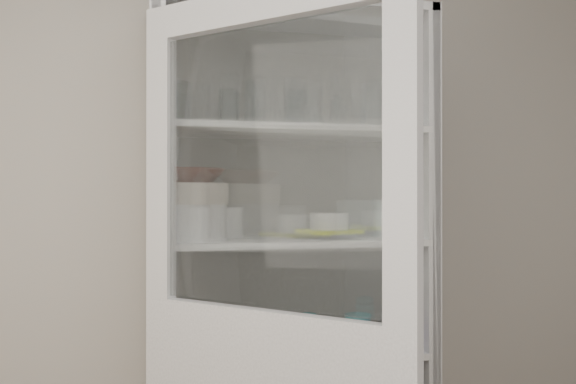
{
  "coord_description": "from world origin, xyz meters",
  "views": [
    {
      "loc": [
        -0.35,
        -1.02,
        1.42
      ],
      "look_at": [
        0.2,
        1.27,
        1.43
      ],
      "focal_mm": 40.0,
      "sensor_mm": 36.0,
      "label": 1
    }
  ],
  "objects": [
    {
      "name": "white_canister",
      "position": [
        -0.21,
        1.29,
        0.92
      ],
      "size": [
        0.11,
        0.11,
        0.11
      ],
      "primitive_type": "cylinder",
      "rotation": [
        0.0,
        0.0,
        -0.15
      ],
      "color": "white",
      "rests_on": "shelf_mugs"
    },
    {
      "name": "grey_bowl_stack",
      "position": [
        0.6,
        1.26,
        1.33
      ],
      "size": [
        0.14,
        0.14,
        0.14
      ],
      "primitive_type": "cylinder",
      "color": "silver",
      "rests_on": "shelf_plates"
    },
    {
      "name": "cream_bowl",
      "position": [
        -0.15,
        1.2,
        1.42
      ],
      "size": [
        0.31,
        0.31,
        0.07
      ],
      "primitive_type": "cylinder",
      "rotation": [
        0.0,
        0.0,
        -0.43
      ],
      "color": "beige",
      "rests_on": "plate_stack_front"
    },
    {
      "name": "tumbler_9",
      "position": [
        0.23,
        1.27,
        1.73
      ],
      "size": [
        0.08,
        0.08,
        0.13
      ],
      "primitive_type": "cylinder",
      "rotation": [
        0.0,
        0.0,
        -0.18
      ],
      "color": "silver",
      "rests_on": "shelf_glass"
    },
    {
      "name": "tumbler_8",
      "position": [
        -0.02,
        1.24,
        1.73
      ],
      "size": [
        0.08,
        0.08,
        0.13
      ],
      "primitive_type": "cylinder",
      "rotation": [
        0.0,
        0.0,
        -0.22
      ],
      "color": "silver",
      "rests_on": "shelf_glass"
    },
    {
      "name": "goblet_3",
      "position": [
        0.41,
        1.34,
        1.74
      ],
      "size": [
        0.07,
        0.07,
        0.15
      ],
      "primitive_type": null,
      "color": "silver",
      "rests_on": "shelf_glass"
    },
    {
      "name": "measuring_cups",
      "position": [
        0.04,
        1.22,
        0.88
      ],
      "size": [
        0.1,
        0.1,
        0.04
      ],
      "primitive_type": "cylinder",
      "color": "silver",
      "rests_on": "shelf_mugs"
    },
    {
      "name": "tumbler_5",
      "position": [
        0.46,
        1.11,
        1.74
      ],
      "size": [
        0.08,
        0.08,
        0.15
      ],
      "primitive_type": "cylinder",
      "rotation": [
        0.0,
        0.0,
        -0.09
      ],
      "color": "silver",
      "rests_on": "shelf_glass"
    },
    {
      "name": "tumbler_7",
      "position": [
        -0.19,
        1.26,
        1.74
      ],
      "size": [
        0.08,
        0.08,
        0.15
      ],
      "primitive_type": "cylinder",
      "rotation": [
        0.0,
        0.0,
        0.01
      ],
      "color": "silver",
      "rests_on": "shelf_glass"
    },
    {
      "name": "wall_back",
      "position": [
        0.0,
        1.5,
        1.3
      ],
      "size": [
        3.6,
        0.02,
        2.6
      ],
      "primitive_type": "cube",
      "color": "beige",
      "rests_on": "ground"
    },
    {
      "name": "mug_teal",
      "position": [
        0.49,
        1.32,
        0.91
      ],
      "size": [
        0.14,
        0.14,
        0.1
      ],
      "primitive_type": "imported",
      "rotation": [
        0.0,
        0.0,
        -0.36
      ],
      "color": "teal",
      "rests_on": "shelf_mugs"
    },
    {
      "name": "plate_stack_back",
      "position": [
        -0.05,
        1.39,
        1.32
      ],
      "size": [
        0.19,
        0.19,
        0.11
      ],
      "primitive_type": "cylinder",
      "color": "white",
      "rests_on": "shelf_plates"
    },
    {
      "name": "pantry_cabinet",
      "position": [
        0.2,
        1.34,
        0.94
      ],
      "size": [
        1.0,
        0.45,
        2.1
      ],
      "color": "silver",
      "rests_on": "floor"
    },
    {
      "name": "tumbler_2",
      "position": [
        0.06,
        1.16,
        1.74
      ],
      "size": [
        0.08,
        0.08,
        0.15
      ],
      "primitive_type": "cylinder",
      "rotation": [
        0.0,
        0.0,
        0.02
      ],
      "color": "silver",
      "rests_on": "shelf_glass"
    },
    {
      "name": "tumbler_0",
      "position": [
        -0.21,
        1.17,
        1.73
      ],
      "size": [
        0.08,
        0.08,
        0.14
      ],
      "primitive_type": "cylinder",
      "rotation": [
        0.0,
        0.0,
        -0.16
      ],
      "color": "silver",
      "rests_on": "shelf_glass"
    },
    {
      "name": "yellow_trivet",
      "position": [
        0.35,
        1.25,
        1.28
      ],
      "size": [
        0.23,
        0.23,
        0.01
      ],
      "primitive_type": "cube",
      "rotation": [
        0.0,
        0.0,
        0.3
      ],
      "color": "yellow",
      "rests_on": "glass_platter"
    },
    {
      "name": "mug_white",
      "position": [
        0.41,
        1.18,
        0.91
      ],
      "size": [
        0.12,
        0.12,
        0.1
      ],
      "primitive_type": "imported",
      "rotation": [
        0.0,
        0.0,
        0.23
      ],
      "color": "white",
      "rests_on": "shelf_mugs"
    },
    {
      "name": "goblet_1",
      "position": [
        0.27,
        1.39,
        1.75
      ],
      "size": [
        0.08,
        0.08,
        0.18
      ],
      "primitive_type": null,
      "color": "silver",
      "rests_on": "shelf_glass"
    },
    {
      "name": "terracotta_bowl",
      "position": [
        -0.15,
        1.2,
        1.49
      ],
      "size": [
        0.25,
        0.25,
        0.05
      ],
      "primitive_type": "imported",
      "rotation": [
        0.0,
        0.0,
        -0.22
      ],
      "color": "#4D251C",
      "rests_on": "cream_bowl"
    },
    {
      "name": "tumbler_3",
      "position": [
        0.25,
        1.12,
        1.73
      ],
      "size": [
        0.1,
        0.1,
        0.15
      ],
      "primitive_type": "cylinder",
      "rotation": [
        0.0,
        0.0,
        -0.43
      ],
      "color": "silver",
      "rests_on": "shelf_glass"
    },
    {
      "name": "goblet_0",
      "position": [
        -0.17,
        1.39,
        1.75
      ],
      "size": [
        0.08,
        0.08,
        0.17
      ],
      "primitive_type": null,
      "color": "silver",
      "rests_on": "shelf_glass"
    },
    {
      "name": "tumbler_6",
      "position": [
        0.61,
        1.13,
        1.73
      ],
      "size": [
        0.09,
        0.09,
        0.14
      ],
      "primitive_type": "cylinder",
      "rotation": [
        0.0,
        0.0,
        0.38
      ],
      "color": "silver",
      "rests_on": "shelf_glass"
    },
    {
      "name": "goblet_2",
      "position": [
        0.25,
        1.36,
        1.75
      ],
      "size": [
        0.08,
        0.08,
        0.18
      ],
      "primitive_type": null,
      "color": "silver",
      "rests_on": "shelf_glass"
    },
    {
      "name": "tumbler_1",
      "position": [
        -0.2,
        1.14,
        1.72
      ],
      "size": [
        0.08,
        0.08,
        0.13
      ],
      "primitive_type": "cylinder",
      "rotation": [
        0.0,
        0.0,
        -0.26
      ],
      "color": "silver",
      "rests_on": "shelf_glass"
    },
    {
      "name": "teal_jar",
      "position": [
        0.29,
        1.32,
        0.91
      ],
      "size": [
        0.08,
        0.08,
        0.1
      ],
      "color": "teal",
      "rests_on": "shelf_mugs"
    },
    {
      "name": "white_ramekin",
      "position": [
        0.35,
        1.25,
        1.32
      ],
      "size": [
        0.16,
        0.16,
        0.06
      ],
      "primitive_type": "cylinder",
      "rotation": [
        0.0,
        0.0,
        0.16
      ],
      "color": "white",
      "rests_on": "yellow_trivet"
    },
    {
      "name": "plate_stack_front",
      "position": [
        -0.15,
        1.2,
        1.32
      ],
      "size": [
        0.22,
        0.22,
        0.13
      ],
      "primitive_type": "cylinder",
      "color": "white",
      "rests_on": "shelf_plates"
    },
    {
      "name": "mug_blue",
      "position": [
        0.61,
        1.21,
        0.91
      ],
      "size": [
        0.16,
        0.16,
        0.1
      ],
      "primitive_type": "imported",
      "rotation": [
        0.0,
        0.0,
        -0.26
      ],
      "color": "navy",
      "rests_on": "shelf_mugs"
    },
    {
      "name": "tumbler_4",
      "position": [
        0.19,
        1.11,
        1.74
      ],
      "size": [
        0.09,
        0.09,
        0.15
      ],
      "primitive_type": "cylinder",
      "rotation": [
        0.0,
        0.0,
        -0.29
      ],
      "color": "silver",
      "rests_on": "shelf_glass"
    },
    {
      "name": "glass_platter",
      "position": [
        0.35,
        1.25,
        1.27
      ],
      "size": [
        0.39,
        0.39,
        0.02
      ],
      "primitive_type": "cylinder",
      "rotation": [
        0.0,
        0.0,
        -0.36
      ],
      "color": "silver",
      "rests_on": "shelf_plates"
    }
  ]
}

